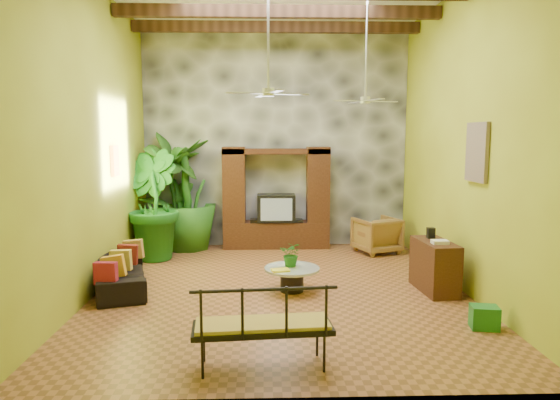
{
  "coord_description": "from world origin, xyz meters",
  "views": [
    {
      "loc": [
        -0.26,
        -8.09,
        2.55
      ],
      "look_at": [
        -0.0,
        0.2,
        1.48
      ],
      "focal_mm": 32.0,
      "sensor_mm": 36.0,
      "label": 1
    }
  ],
  "objects_px": {
    "ceiling_fan_front": "(268,79)",
    "ceiling_fan_back": "(365,89)",
    "side_console": "(435,266)",
    "sofa": "(122,273)",
    "wicker_armchair": "(377,235)",
    "tall_plant_b": "(151,204)",
    "tall_plant_c": "(186,195)",
    "tall_plant_a": "(173,191)",
    "coffee_table": "(292,276)",
    "entertainment_center": "(276,206)",
    "iron_bench": "(262,323)",
    "green_bin": "(484,317)"
  },
  "relations": [
    {
      "from": "ceiling_fan_front",
      "to": "ceiling_fan_back",
      "type": "bearing_deg",
      "value": 41.63
    },
    {
      "from": "ceiling_fan_front",
      "to": "side_console",
      "type": "xyz_separation_m",
      "value": [
        2.73,
        0.22,
        -2.98
      ]
    },
    {
      "from": "sofa",
      "to": "wicker_armchair",
      "type": "xyz_separation_m",
      "value": [
        4.83,
        2.49,
        0.12
      ]
    },
    {
      "from": "sofa",
      "to": "side_console",
      "type": "height_order",
      "value": "side_console"
    },
    {
      "from": "ceiling_fan_back",
      "to": "tall_plant_b",
      "type": "relative_size",
      "value": 0.81
    },
    {
      "from": "ceiling_fan_back",
      "to": "tall_plant_c",
      "type": "distance_m",
      "value": 4.62
    },
    {
      "from": "tall_plant_a",
      "to": "coffee_table",
      "type": "relative_size",
      "value": 2.89
    },
    {
      "from": "sofa",
      "to": "entertainment_center",
      "type": "bearing_deg",
      "value": -56.56
    },
    {
      "from": "ceiling_fan_front",
      "to": "iron_bench",
      "type": "xyz_separation_m",
      "value": [
        -0.09,
        -2.5,
        -2.87
      ]
    },
    {
      "from": "ceiling_fan_back",
      "to": "tall_plant_b",
      "type": "xyz_separation_m",
      "value": [
        -4.21,
        0.98,
        -2.26
      ]
    },
    {
      "from": "tall_plant_a",
      "to": "coffee_table",
      "type": "distance_m",
      "value": 4.15
    },
    {
      "from": "ceiling_fan_front",
      "to": "wicker_armchair",
      "type": "distance_m",
      "value": 4.84
    },
    {
      "from": "iron_bench",
      "to": "side_console",
      "type": "bearing_deg",
      "value": 39.11
    },
    {
      "from": "iron_bench",
      "to": "side_console",
      "type": "height_order",
      "value": "iron_bench"
    },
    {
      "from": "tall_plant_a",
      "to": "ceiling_fan_front",
      "type": "bearing_deg",
      "value": -58.26
    },
    {
      "from": "tall_plant_a",
      "to": "side_console",
      "type": "relative_size",
      "value": 2.52
    },
    {
      "from": "ceiling_fan_back",
      "to": "sofa",
      "type": "distance_m",
      "value": 5.4
    },
    {
      "from": "ceiling_fan_back",
      "to": "side_console",
      "type": "distance_m",
      "value": 3.42
    },
    {
      "from": "coffee_table",
      "to": "green_bin",
      "type": "relative_size",
      "value": 2.59
    },
    {
      "from": "side_console",
      "to": "tall_plant_b",
      "type": "bearing_deg",
      "value": 150.92
    },
    {
      "from": "tall_plant_b",
      "to": "wicker_armchair",
      "type": "bearing_deg",
      "value": 4.38
    },
    {
      "from": "entertainment_center",
      "to": "sofa",
      "type": "xyz_separation_m",
      "value": [
        -2.65,
        -3.08,
        -0.69
      ]
    },
    {
      "from": "wicker_armchair",
      "to": "tall_plant_b",
      "type": "xyz_separation_m",
      "value": [
        -4.8,
        -0.37,
        0.75
      ]
    },
    {
      "from": "tall_plant_b",
      "to": "tall_plant_c",
      "type": "height_order",
      "value": "tall_plant_c"
    },
    {
      "from": "tall_plant_a",
      "to": "green_bin",
      "type": "distance_m",
      "value": 7.02
    },
    {
      "from": "entertainment_center",
      "to": "tall_plant_c",
      "type": "bearing_deg",
      "value": -178.64
    },
    {
      "from": "iron_bench",
      "to": "ceiling_fan_back",
      "type": "bearing_deg",
      "value": 60.42
    },
    {
      "from": "sofa",
      "to": "tall_plant_b",
      "type": "distance_m",
      "value": 2.3
    },
    {
      "from": "coffee_table",
      "to": "side_console",
      "type": "height_order",
      "value": "side_console"
    },
    {
      "from": "sofa",
      "to": "coffee_table",
      "type": "height_order",
      "value": "sofa"
    },
    {
      "from": "side_console",
      "to": "sofa",
      "type": "bearing_deg",
      "value": 172.95
    },
    {
      "from": "wicker_armchair",
      "to": "tall_plant_b",
      "type": "bearing_deg",
      "value": -16.16
    },
    {
      "from": "tall_plant_b",
      "to": "side_console",
      "type": "xyz_separation_m",
      "value": [
        5.14,
        -2.37,
        -0.73
      ]
    },
    {
      "from": "tall_plant_a",
      "to": "side_console",
      "type": "distance_m",
      "value": 5.87
    },
    {
      "from": "ceiling_fan_front",
      "to": "tall_plant_b",
      "type": "bearing_deg",
      "value": 133.05
    },
    {
      "from": "tall_plant_b",
      "to": "sofa",
      "type": "bearing_deg",
      "value": -91.01
    },
    {
      "from": "ceiling_fan_back",
      "to": "tall_plant_c",
      "type": "xyz_separation_m",
      "value": [
        -3.62,
        1.89,
        -2.17
      ]
    },
    {
      "from": "tall_plant_a",
      "to": "iron_bench",
      "type": "height_order",
      "value": "tall_plant_a"
    },
    {
      "from": "tall_plant_b",
      "to": "iron_bench",
      "type": "height_order",
      "value": "tall_plant_b"
    },
    {
      "from": "ceiling_fan_front",
      "to": "tall_plant_c",
      "type": "height_order",
      "value": "ceiling_fan_front"
    },
    {
      "from": "ceiling_fan_front",
      "to": "side_console",
      "type": "bearing_deg",
      "value": 4.53
    },
    {
      "from": "tall_plant_c",
      "to": "side_console",
      "type": "distance_m",
      "value": 5.66
    },
    {
      "from": "tall_plant_c",
      "to": "ceiling_fan_back",
      "type": "bearing_deg",
      "value": -27.55
    },
    {
      "from": "ceiling_fan_front",
      "to": "tall_plant_a",
      "type": "bearing_deg",
      "value": 121.74
    },
    {
      "from": "ceiling_fan_front",
      "to": "tall_plant_c",
      "type": "distance_m",
      "value": 4.49
    },
    {
      "from": "iron_bench",
      "to": "side_console",
      "type": "xyz_separation_m",
      "value": [
        2.82,
        2.72,
        -0.12
      ]
    },
    {
      "from": "side_console",
      "to": "green_bin",
      "type": "xyz_separation_m",
      "value": [
        0.12,
        -1.63,
        -0.26
      ]
    },
    {
      "from": "tall_plant_a",
      "to": "tall_plant_c",
      "type": "distance_m",
      "value": 0.31
    },
    {
      "from": "ceiling_fan_back",
      "to": "tall_plant_c",
      "type": "bearing_deg",
      "value": 152.45
    },
    {
      "from": "tall_plant_b",
      "to": "coffee_table",
      "type": "relative_size",
      "value": 2.52
    }
  ]
}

